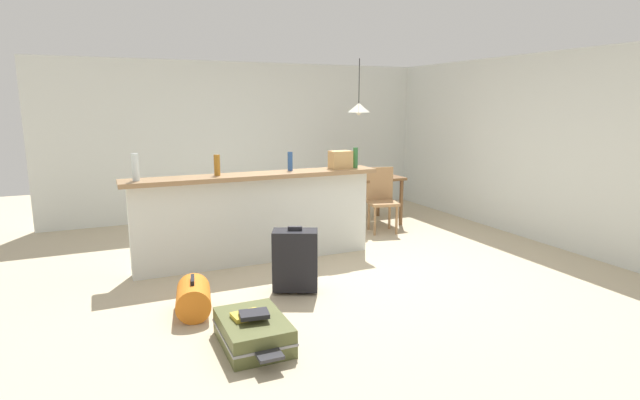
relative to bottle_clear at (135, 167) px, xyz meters
The scene contains 17 objects.
ground_plane 2.40m from the bottle_clear, 11.45° to the right, with size 13.00×13.00×0.05m, color #BCAD8E.
wall_back 3.33m from the bottle_clear, 52.51° to the left, with size 6.60×0.10×2.50m, color silver.
wall_right 5.08m from the bottle_clear, ahead, with size 0.10×6.00×2.50m, color silver.
partition_half_wall 1.47m from the bottle_clear, ahead, with size 2.80×0.20×1.01m, color silver.
bar_countertop 1.30m from the bottle_clear, ahead, with size 2.96×0.40×0.05m, color #93704C.
bottle_clear is the anchor object (origin of this frame).
bottle_amber 0.86m from the bottle_clear, ahead, with size 0.07×0.07×0.23m, color #9E661E.
bottle_blue 1.75m from the bottle_clear, ahead, with size 0.06×0.06×0.22m, color #284C89.
bottle_green 2.58m from the bottle_clear, ahead, with size 0.06×0.06×0.25m, color #2D6B38.
grocery_bag 2.37m from the bottle_clear, ahead, with size 0.26×0.18×0.22m, color tan.
dining_table 3.60m from the bottle_clear, 19.68° to the left, with size 1.10×0.80×0.74m.
dining_chair_near_partition 3.51m from the bottle_clear, 11.43° to the left, with size 0.48×0.48×0.93m.
pendant_lamp 3.60m from the bottle_clear, 21.21° to the left, with size 0.34×0.34×0.83m.
suitcase_flat_olive 2.34m from the bottle_clear, 71.57° to the right, with size 0.49×0.83×0.22m.
duffel_bag_orange 1.61m from the bottle_clear, 74.18° to the right, with size 0.38×0.53×0.34m.
suitcase_upright_black 1.93m from the bottle_clear, 37.85° to the right, with size 0.50×0.40×0.67m.
book_stack 2.27m from the bottle_clear, 72.09° to the right, with size 0.28×0.26×0.07m.
Camera 1 is at (-2.36, -5.04, 1.86)m, focal length 27.90 mm.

